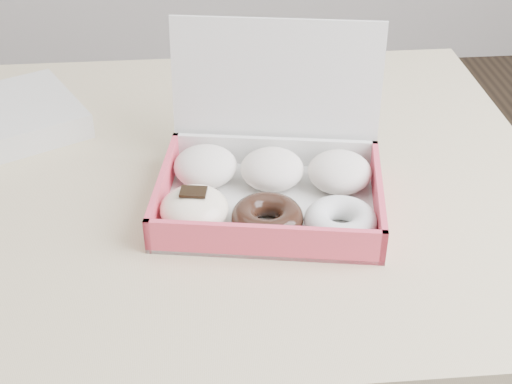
{
  "coord_description": "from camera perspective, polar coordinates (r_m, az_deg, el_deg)",
  "views": [
    {
      "loc": [
        0.11,
        -0.86,
        1.31
      ],
      "look_at": [
        0.17,
        -0.12,
        0.8
      ],
      "focal_mm": 50.0,
      "sensor_mm": 36.0,
      "label": 1
    }
  ],
  "objects": [
    {
      "name": "table",
      "position": [
        1.08,
        -9.76,
        -2.2
      ],
      "size": [
        1.2,
        0.8,
        0.75
      ],
      "color": "tan",
      "rests_on": "ground"
    },
    {
      "name": "donut_box",
      "position": [
        0.94,
        0.99,
        0.96
      ],
      "size": [
        0.33,
        0.29,
        0.21
      ],
      "rotation": [
        0.0,
        0.0,
        -0.17
      ],
      "color": "silver",
      "rests_on": "table"
    }
  ]
}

